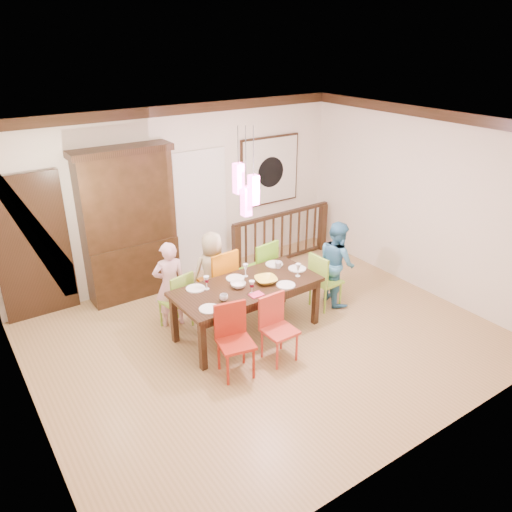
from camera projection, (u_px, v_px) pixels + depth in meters
floor at (266, 338)px, 6.98m from camera, size 6.00×6.00×0.00m
ceiling at (269, 128)px, 5.79m from camera, size 6.00×6.00×0.00m
wall_back at (180, 195)px, 8.27m from camera, size 6.00×0.00×6.00m
wall_left at (16, 310)px, 4.85m from camera, size 0.00×5.00×5.00m
wall_right at (421, 202)px, 7.92m from camera, size 0.00×5.00×5.00m
crown_molding at (269, 135)px, 5.83m from camera, size 6.00×5.00×0.16m
panel_door at (33, 250)px, 7.17m from camera, size 1.04×0.07×2.24m
white_doorway at (201, 214)px, 8.59m from camera, size 0.97×0.05×2.22m
painting at (270, 171)px, 9.10m from camera, size 1.25×0.06×1.25m
pendant_cluster at (246, 189)px, 6.28m from camera, size 0.27×0.21×1.14m
dining_table at (247, 291)px, 6.87m from camera, size 2.07×0.98×0.75m
chair_far_left at (175, 296)px, 7.08m from camera, size 0.47×0.47×0.87m
chair_far_mid at (217, 276)px, 7.47m from camera, size 0.50×0.50×1.02m
chair_far_right at (258, 265)px, 7.84m from camera, size 0.52×0.52×1.00m
chair_near_left at (236, 338)px, 6.05m from camera, size 0.49×0.49×0.92m
chair_near_mid at (280, 326)px, 6.34m from camera, size 0.41×0.41×0.88m
chair_end_right at (326, 276)px, 7.60m from camera, size 0.42×0.42×0.90m
china_hutch at (129, 224)px, 7.71m from camera, size 1.52×0.46×2.40m
balustrade at (282, 236)px, 9.13m from camera, size 2.12×0.13×0.96m
person_far_left at (170, 284)px, 7.07m from camera, size 0.52×0.40×1.29m
person_far_mid at (213, 272)px, 7.49m from camera, size 0.69×0.54×1.25m
person_end_right at (337, 263)px, 7.70m from camera, size 0.64×0.74×1.33m
serving_bowl at (266, 280)px, 6.89m from camera, size 0.37×0.37×0.07m
small_bowl at (238, 285)px, 6.76m from camera, size 0.25×0.25×0.07m
cup_left at (224, 298)px, 6.42m from camera, size 0.14×0.14×0.09m
cup_right at (278, 265)px, 7.30m from camera, size 0.14×0.14×0.10m
plate_far_left at (196, 288)px, 6.73m from camera, size 0.26×0.26×0.01m
plate_far_mid at (235, 278)px, 7.00m from camera, size 0.26×0.26×0.01m
plate_far_right at (274, 264)px, 7.43m from camera, size 0.26×0.26×0.01m
plate_near_left at (209, 309)px, 6.23m from camera, size 0.26×0.26×0.01m
plate_near_mid at (286, 285)px, 6.82m from camera, size 0.26×0.26×0.01m
plate_end_right at (297, 269)px, 7.29m from camera, size 0.26×0.26×0.01m
wine_glass_a at (207, 283)px, 6.69m from camera, size 0.08×0.08×0.19m
wine_glass_b at (246, 270)px, 7.04m from camera, size 0.08×0.08×0.19m
wine_glass_c at (252, 287)px, 6.57m from camera, size 0.08×0.08×0.19m
wine_glass_d at (298, 270)px, 7.05m from camera, size 0.08×0.08×0.19m
napkin at (256, 295)px, 6.57m from camera, size 0.18×0.14×0.01m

